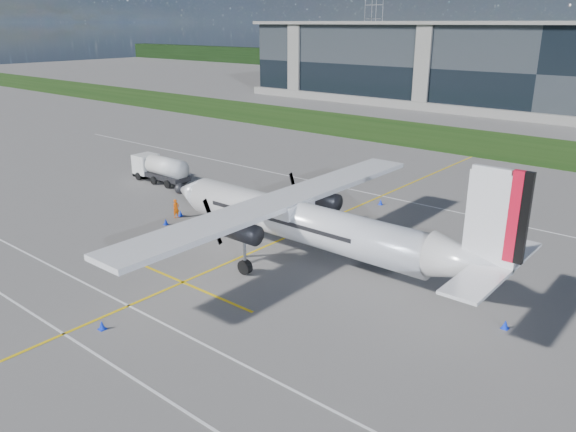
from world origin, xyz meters
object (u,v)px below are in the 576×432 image
Objects in this scene: safety_cone_portwing at (102,325)px; safety_cone_fwd at (180,213)px; ground_crew_person at (176,207)px; safety_cone_stbdwing at (381,202)px; pylon_west at (373,23)px; safety_cone_tail at (505,324)px; baggage_tug at (212,196)px; turboprop_aircraft at (312,202)px; safety_cone_nose_port at (166,222)px; fuel_tanker_truck at (157,168)px.

safety_cone_fwd is (-11.15, 14.66, 0.00)m from safety_cone_portwing.
ground_crew_person reaches higher than safety_cone_stbdwing.
ground_crew_person is 3.63× the size of safety_cone_fwd.
safety_cone_tail is at bearing -55.95° from pylon_west.
baggage_tug is (72.93, -144.13, -14.16)m from pylon_west.
safety_cone_portwing is at bearing -58.55° from baggage_tug.
safety_cone_tail is at bearing -1.92° from safety_cone_fwd.
baggage_tug is (-14.22, 4.11, -3.40)m from turboprop_aircraft.
baggage_tug is at bearing 163.87° from turboprop_aircraft.
baggage_tug is 5.89m from safety_cone_nose_port.
ground_crew_person reaches higher than safety_cone_fwd.
pylon_west reaches higher than fuel_tanker_truck.
turboprop_aircraft is 56.57× the size of safety_cone_fwd.
pylon_west is 172.30m from turboprop_aircraft.
ground_crew_person is 3.63× the size of safety_cone_nose_port.
safety_cone_nose_port is at bearing -177.36° from safety_cone_tail.
turboprop_aircraft is at bearing -14.06° from fuel_tanker_truck.
pylon_west reaches higher than safety_cone_fwd.
baggage_tug is at bearing 90.85° from safety_cone_fwd.
safety_cone_portwing and safety_cone_tail have the same top height.
turboprop_aircraft is at bearing -78.33° from safety_cone_stbdwing.
safety_cone_tail is at bearing -87.77° from ground_crew_person.
pylon_west reaches higher than ground_crew_person.
fuel_tanker_truck reaches higher than baggage_tug.
baggage_tug reaches higher than safety_cone_portwing.
ground_crew_person is 17.90m from safety_cone_stbdwing.
safety_cone_stbdwing is 1.00× the size of safety_cone_tail.
safety_cone_stbdwing is at bearing 138.47° from safety_cone_tail.
safety_cone_nose_port is (0.82, -5.80, -0.59)m from baggage_tug.
safety_cone_tail is (37.74, -6.57, -1.10)m from fuel_tanker_truck.
ground_crew_person is 3.63× the size of safety_cone_portwing.
fuel_tanker_truck is at bearing 151.09° from safety_cone_fwd.
turboprop_aircraft is at bearing -1.88° from safety_cone_fwd.
fuel_tanker_truck is 3.96× the size of ground_crew_person.
pylon_west reaches higher than safety_cone_nose_port.
safety_cone_portwing is 21.37m from safety_cone_tail.
baggage_tug reaches higher than safety_cone_fwd.
safety_cone_fwd is at bearing 109.55° from safety_cone_nose_port.
safety_cone_portwing is at bearing -139.98° from safety_cone_tail.
ground_crew_person is at bearing 179.08° from safety_cone_tail.
pylon_west reaches higher than safety_cone_tail.
safety_cone_fwd is (72.98, -147.78, -14.75)m from pylon_west.
pylon_west is 10.67× the size of baggage_tug.
safety_cone_stbdwing is at bearing 40.78° from baggage_tug.
fuel_tanker_truck is 11.98m from ground_crew_person.
turboprop_aircraft reaches higher than fuel_tanker_truck.
turboprop_aircraft reaches higher than baggage_tug.
safety_cone_tail is at bearing -1.96° from turboprop_aircraft.
safety_cone_stbdwing is at bearing 49.95° from safety_cone_fwd.
safety_cone_portwing is 1.00× the size of safety_cone_fwd.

